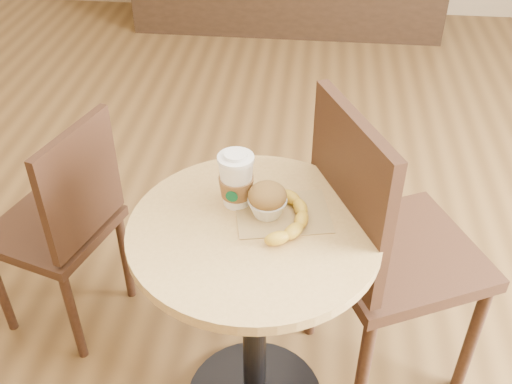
# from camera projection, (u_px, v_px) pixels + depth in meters

# --- Properties ---
(cafe_table) EXTENTS (0.65, 0.65, 0.75)m
(cafe_table) POSITION_uv_depth(u_px,v_px,m) (254.00, 292.00, 1.65)
(cafe_table) COLOR black
(cafe_table) RESTS_ON ground
(chair_left) EXTENTS (0.46, 0.46, 0.83)m
(chair_left) POSITION_uv_depth(u_px,v_px,m) (64.00, 222.00, 1.98)
(chair_left) COLOR #351F12
(chair_left) RESTS_ON ground
(chair_right) EXTENTS (0.59, 0.59, 1.00)m
(chair_right) POSITION_uv_depth(u_px,v_px,m) (381.00, 245.00, 1.75)
(chair_right) COLOR #351F12
(chair_right) RESTS_ON ground
(kraft_bag) EXTENTS (0.27, 0.23, 0.00)m
(kraft_bag) POSITION_uv_depth(u_px,v_px,m) (283.00, 213.00, 1.55)
(kraft_bag) COLOR #A78750
(kraft_bag) RESTS_ON cafe_table
(coffee_cup) EXTENTS (0.09, 0.10, 0.16)m
(coffee_cup) POSITION_uv_depth(u_px,v_px,m) (236.00, 181.00, 1.54)
(coffee_cup) COLOR white
(coffee_cup) RESTS_ON cafe_table
(muffin) EXTENTS (0.10, 0.10, 0.09)m
(muffin) POSITION_uv_depth(u_px,v_px,m) (267.00, 200.00, 1.52)
(muffin) COLOR white
(muffin) RESTS_ON kraft_bag
(banana) EXTENTS (0.15, 0.26, 0.03)m
(banana) POSITION_uv_depth(u_px,v_px,m) (287.00, 214.00, 1.52)
(banana) COLOR gold
(banana) RESTS_ON kraft_bag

